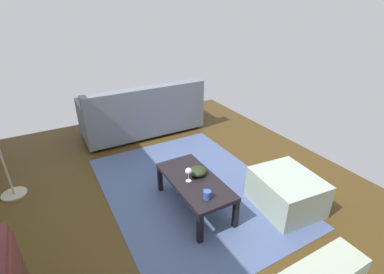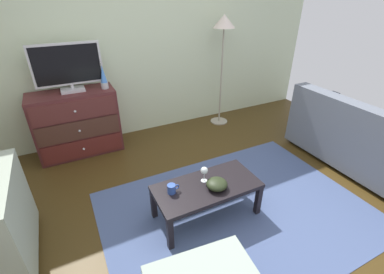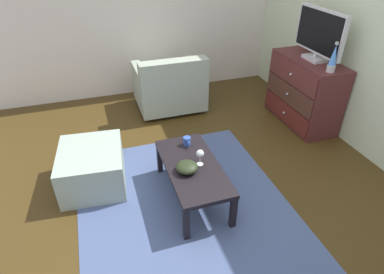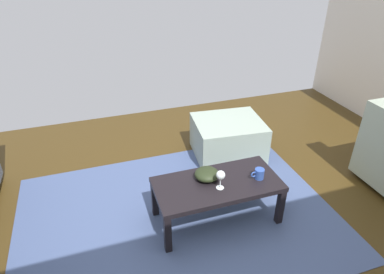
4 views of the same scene
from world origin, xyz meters
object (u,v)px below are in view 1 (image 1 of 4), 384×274
object	(u,v)px
mug	(207,195)
bowl_decorative	(198,171)
wine_glass	(188,172)
couch_large	(143,114)
coffee_table	(195,183)
ottoman	(286,192)

from	to	relation	value
mug	bowl_decorative	bearing A→B (deg)	-17.66
wine_glass	couch_large	bearing A→B (deg)	-7.51
coffee_table	bowl_decorative	world-z (taller)	bowl_decorative
couch_large	ottoman	distance (m)	2.70
wine_glass	mug	distance (m)	0.35
ottoman	bowl_decorative	bearing A→B (deg)	55.76
coffee_table	mug	xyz separation A→B (m)	(-0.33, 0.05, 0.09)
coffee_table	mug	distance (m)	0.35
wine_glass	ottoman	distance (m)	1.11
coffee_table	bowl_decorative	xyz separation A→B (m)	(0.06, -0.07, 0.09)
mug	bowl_decorative	xyz separation A→B (m)	(0.39, -0.13, 0.00)
coffee_table	ottoman	size ratio (longest dim) A/B	1.42
coffee_table	bowl_decorative	size ratio (longest dim) A/B	5.09
bowl_decorative	ottoman	distance (m)	1.00
coffee_table	wine_glass	xyz separation A→B (m)	(0.01, 0.07, 0.16)
coffee_table	wine_glass	size ratio (longest dim) A/B	6.32
wine_glass	mug	xyz separation A→B (m)	(-0.34, -0.02, -0.07)
coffee_table	ottoman	bearing A→B (deg)	-118.96
wine_glass	mug	world-z (taller)	wine_glass
coffee_table	couch_large	bearing A→B (deg)	-5.65
couch_large	wine_glass	bearing A→B (deg)	172.49
wine_glass	mug	size ratio (longest dim) A/B	1.38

